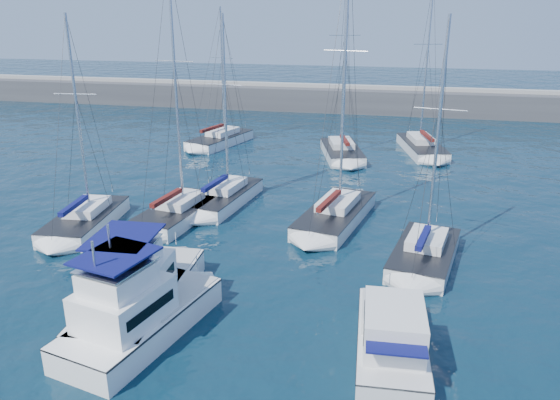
% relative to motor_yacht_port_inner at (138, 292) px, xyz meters
% --- Properties ---
extents(ground, '(220.00, 220.00, 0.00)m').
position_rel_motor_yacht_port_inner_xyz_m(ground, '(2.34, 2.25, -1.13)').
color(ground, black).
rests_on(ground, ground).
extents(breakwater, '(160.00, 6.00, 4.45)m').
position_rel_motor_yacht_port_inner_xyz_m(breakwater, '(2.34, 54.25, -0.08)').
color(breakwater, '#424244').
rests_on(breakwater, ground).
extents(motor_yacht_port_inner, '(3.89, 8.92, 4.69)m').
position_rel_motor_yacht_port_inner_xyz_m(motor_yacht_port_inner, '(0.00, 0.00, 0.00)').
color(motor_yacht_port_inner, white).
rests_on(motor_yacht_port_inner, ground).
extents(motor_yacht_stbd_inner, '(5.00, 8.36, 4.69)m').
position_rel_motor_yacht_port_inner_xyz_m(motor_yacht_stbd_inner, '(0.80, -1.86, 0.00)').
color(motor_yacht_stbd_inner, white).
rests_on(motor_yacht_stbd_inner, ground).
extents(motor_yacht_stbd_outer, '(3.04, 6.98, 3.20)m').
position_rel_motor_yacht_port_inner_xyz_m(motor_yacht_stbd_outer, '(11.43, -1.25, -0.19)').
color(motor_yacht_stbd_outer, silver).
rests_on(motor_yacht_stbd_outer, ground).
extents(sailboat_mid_a, '(3.73, 7.58, 13.44)m').
position_rel_motor_yacht_port_inner_xyz_m(sailboat_mid_a, '(-8.04, 8.97, -0.62)').
color(sailboat_mid_a, white).
rests_on(sailboat_mid_a, ground).
extents(sailboat_mid_b, '(4.13, 7.76, 16.46)m').
position_rel_motor_yacht_port_inner_xyz_m(sailboat_mid_b, '(-2.76, 11.50, -0.58)').
color(sailboat_mid_b, silver).
rests_on(sailboat_mid_b, ground).
extents(sailboat_mid_c, '(4.06, 8.00, 13.37)m').
position_rel_motor_yacht_port_inner_xyz_m(sailboat_mid_c, '(-0.72, 15.08, -0.62)').
color(sailboat_mid_c, white).
rests_on(sailboat_mid_c, ground).
extents(sailboat_mid_d, '(4.86, 9.08, 17.52)m').
position_rel_motor_yacht_port_inner_xyz_m(sailboat_mid_d, '(7.53, 13.30, -0.59)').
color(sailboat_mid_d, silver).
rests_on(sailboat_mid_d, ground).
extents(sailboat_mid_e, '(4.35, 7.35, 13.45)m').
position_rel_motor_yacht_port_inner_xyz_m(sailboat_mid_e, '(13.05, 8.29, -0.61)').
color(sailboat_mid_e, silver).
rests_on(sailboat_mid_e, ground).
extents(sailboat_back_a, '(5.30, 8.58, 13.75)m').
position_rel_motor_yacht_port_inner_xyz_m(sailboat_back_a, '(-6.52, 32.08, -0.62)').
color(sailboat_back_a, white).
rests_on(sailboat_back_a, ground).
extents(sailboat_back_b, '(5.09, 8.51, 17.70)m').
position_rel_motor_yacht_port_inner_xyz_m(sailboat_back_b, '(6.21, 29.75, -0.57)').
color(sailboat_back_b, silver).
rests_on(sailboat_back_b, ground).
extents(sailboat_back_c, '(4.96, 9.35, 16.21)m').
position_rel_motor_yacht_port_inner_xyz_m(sailboat_back_c, '(13.61, 33.23, -0.60)').
color(sailboat_back_c, silver).
rests_on(sailboat_back_c, ground).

